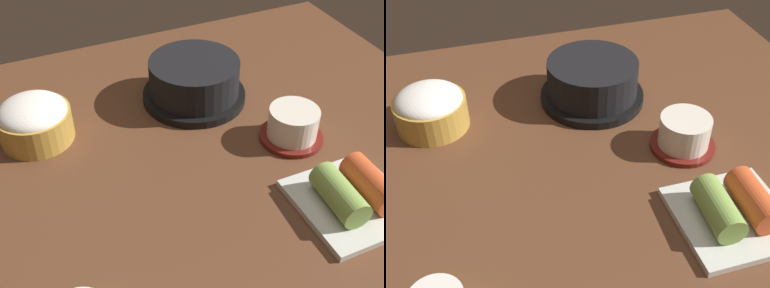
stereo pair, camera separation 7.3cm
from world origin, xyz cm
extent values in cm
cube|color=#56331E|center=(0.00, 0.00, 1.00)|extent=(100.00, 76.00, 2.00)
cylinder|color=black|center=(8.86, 12.44, 2.69)|extent=(17.68, 17.68, 1.39)
cylinder|color=black|center=(8.86, 12.44, 6.39)|extent=(15.26, 15.26, 6.01)
cylinder|color=#D15619|center=(8.86, 12.44, 9.10)|extent=(13.43, 13.43, 0.60)
cylinder|color=#B78C38|center=(-17.93, 12.61, 4.50)|extent=(11.42, 11.42, 4.99)
ellipsoid|color=white|center=(-17.93, 12.61, 6.99)|extent=(10.51, 10.51, 4.00)
cylinder|color=maroon|center=(18.13, -3.85, 2.40)|extent=(9.88, 9.88, 0.80)
cylinder|color=silver|center=(18.13, -3.85, 5.15)|extent=(7.70, 7.70, 4.70)
cylinder|color=#C6D18C|center=(18.13, -3.85, 7.20)|extent=(6.54, 6.54, 0.40)
cube|color=silver|center=(17.81, -19.20, 2.50)|extent=(14.53, 14.53, 1.00)
cylinder|color=#7A9E47|center=(15.27, -19.20, 5.00)|extent=(4.58, 8.97, 4.00)
cylinder|color=#C64C23|center=(20.36, -19.20, 5.00)|extent=(4.37, 8.88, 4.00)
camera|label=1|loc=(-20.88, -53.02, 51.55)|focal=46.82mm
camera|label=2|loc=(-14.07, -55.55, 51.55)|focal=46.82mm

